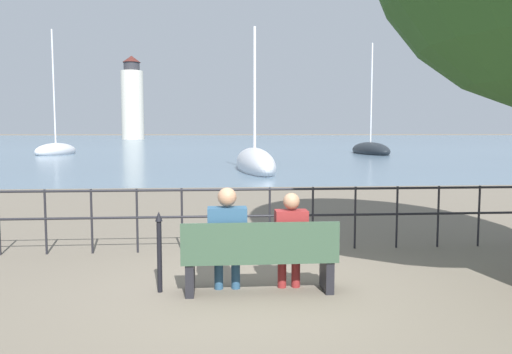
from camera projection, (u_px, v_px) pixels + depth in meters
The scene contains 11 objects.
ground_plane at pixel (259, 292), 6.14m from camera, with size 1000.00×1000.00×0.00m, color #706656.
harbor_water at pixel (218, 138), 166.66m from camera, with size 600.00×300.00×0.01m.
park_bench at pixel (260, 258), 6.04m from camera, with size 1.88×0.45×0.90m.
seated_person_left at pixel (227, 235), 6.06m from camera, with size 0.47×0.35×1.30m.
seated_person_right at pixel (291, 237), 6.13m from camera, with size 0.39×0.35×1.23m.
promenade_railing at pixel (248, 209), 8.23m from camera, with size 15.21×0.04×1.05m.
closed_umbrella at pixel (159, 247), 6.08m from camera, with size 0.09×0.09×1.00m.
sailboat_0 at pixel (370, 150), 45.10m from camera, with size 2.58×7.74×10.33m.
sailboat_2 at pixel (56, 150), 43.91m from camera, with size 3.40×5.86×11.26m.
sailboat_4 at pixel (255, 164), 25.30m from camera, with size 2.16×8.00×7.69m.
harbor_lighthouse at pixel (132, 101), 133.07m from camera, with size 5.94×5.94×22.17m.
Camera 1 is at (-0.52, -5.97, 1.96)m, focal length 35.00 mm.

